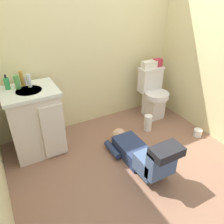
# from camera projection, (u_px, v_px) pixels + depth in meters

# --- Properties ---
(ground_plane) EXTENTS (3.06, 3.00, 0.04)m
(ground_plane) POSITION_uv_depth(u_px,v_px,m) (124.00, 160.00, 2.74)
(ground_plane) COLOR #8A614C
(wall_back) EXTENTS (2.72, 0.08, 2.40)m
(wall_back) POSITION_uv_depth(u_px,v_px,m) (85.00, 39.00, 2.91)
(wall_back) COLOR beige
(wall_back) RESTS_ON ground_plane
(wall_right) EXTENTS (0.08, 2.00, 2.40)m
(wall_right) POSITION_uv_depth(u_px,v_px,m) (224.00, 44.00, 2.67)
(wall_right) COLOR beige
(wall_right) RESTS_ON ground_plane
(toilet) EXTENTS (0.36, 0.46, 0.75)m
(toilet) POSITION_uv_depth(u_px,v_px,m) (153.00, 93.00, 3.44)
(toilet) COLOR silver
(toilet) RESTS_ON ground_plane
(vanity_cabinet) EXTENTS (0.60, 0.53, 0.82)m
(vanity_cabinet) POSITION_uv_depth(u_px,v_px,m) (35.00, 121.00, 2.68)
(vanity_cabinet) COLOR beige
(vanity_cabinet) RESTS_ON ground_plane
(faucet) EXTENTS (0.02, 0.02, 0.10)m
(faucet) POSITION_uv_depth(u_px,v_px,m) (25.00, 81.00, 2.56)
(faucet) COLOR silver
(faucet) RESTS_ON vanity_cabinet
(person_plumber) EXTENTS (0.39, 1.06, 0.52)m
(person_plumber) POSITION_uv_depth(u_px,v_px,m) (142.00, 154.00, 2.55)
(person_plumber) COLOR navy
(person_plumber) RESTS_ON ground_plane
(tissue_box) EXTENTS (0.22, 0.11, 0.10)m
(tissue_box) POSITION_uv_depth(u_px,v_px,m) (149.00, 64.00, 3.27)
(tissue_box) COLOR silver
(tissue_box) RESTS_ON toilet
(toiletry_bag) EXTENTS (0.12, 0.09, 0.11)m
(toiletry_bag) POSITION_uv_depth(u_px,v_px,m) (158.00, 63.00, 3.33)
(toiletry_bag) COLOR #B22D3F
(toiletry_bag) RESTS_ON toilet
(soap_dispenser) EXTENTS (0.06, 0.06, 0.17)m
(soap_dispenser) POSITION_uv_depth(u_px,v_px,m) (7.00, 83.00, 2.46)
(soap_dispenser) COLOR #339754
(soap_dispenser) RESTS_ON vanity_cabinet
(bottle_green) EXTENTS (0.06, 0.06, 0.16)m
(bottle_green) POSITION_uv_depth(u_px,v_px,m) (17.00, 82.00, 2.47)
(bottle_green) COLOR #4E9B4D
(bottle_green) RESTS_ON vanity_cabinet
(bottle_amber) EXTENTS (0.04, 0.04, 0.17)m
(bottle_amber) POSITION_uv_depth(u_px,v_px,m) (22.00, 79.00, 2.53)
(bottle_amber) COLOR gold
(bottle_amber) RESTS_ON vanity_cabinet
(bottle_clear) EXTENTS (0.05, 0.05, 0.15)m
(bottle_clear) POSITION_uv_depth(u_px,v_px,m) (29.00, 81.00, 2.51)
(bottle_clear) COLOR silver
(bottle_clear) RESTS_ON vanity_cabinet
(paper_towel_roll) EXTENTS (0.11, 0.11, 0.23)m
(paper_towel_roll) POSITION_uv_depth(u_px,v_px,m) (148.00, 123.00, 3.20)
(paper_towel_roll) COLOR white
(paper_towel_roll) RESTS_ON ground_plane
(toilet_paper_roll) EXTENTS (0.11, 0.11, 0.10)m
(toilet_paper_roll) POSITION_uv_depth(u_px,v_px,m) (198.00, 133.00, 3.11)
(toilet_paper_roll) COLOR white
(toilet_paper_roll) RESTS_ON ground_plane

